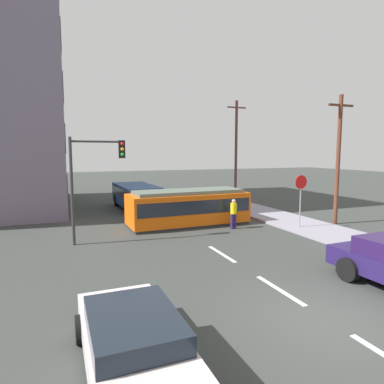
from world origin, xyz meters
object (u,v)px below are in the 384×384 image
Objects in this scene: city_bus at (136,195)px; stop_sign at (301,190)px; streetcar_tram at (188,207)px; utility_pole_mid at (236,149)px; utility_pole_near at (338,158)px; pedestrian_crossing at (234,212)px; traffic_light_mast at (94,170)px; parked_sedan_near at (133,338)px.

city_bus is 12.44m from stop_sign.
utility_pole_mid is (7.95, 8.64, 3.52)m from streetcar_tram.
utility_pole_mid is at bearing 47.40° from streetcar_tram.
utility_pole_near is (8.27, -3.00, 2.88)m from streetcar_tram.
streetcar_tram is 0.94× the size of utility_pole_near.
utility_pole_near is at bearing -19.93° from streetcar_tram.
utility_pole_near is at bearing 7.06° from stop_sign.
stop_sign reaches higher than pedestrian_crossing.
utility_pole_mid reaches higher than traffic_light_mast.
pedestrian_crossing is 3.87m from stop_sign.
utility_pole_near is at bearing 32.53° from parked_sedan_near.
streetcar_tram reaches higher than city_bus.
parked_sedan_near is 1.49× the size of stop_sign.
streetcar_tram is 7.08m from city_bus.
city_bus is 14.28m from utility_pole_near.
utility_pole_mid reaches higher than utility_pole_near.
utility_pole_mid is at bearing 56.34° from parked_sedan_near.
pedestrian_crossing reaches higher than parked_sedan_near.
city_bus is 0.79× the size of utility_pole_near.
city_bus is at bearing 112.33° from pedestrian_crossing.
parked_sedan_near is at bearing -142.29° from stop_sign.
utility_pole_mid reaches higher than stop_sign.
utility_pole_near reaches higher than city_bus.
traffic_light_mast is at bearing -113.41° from city_bus.
streetcar_tram is at bearing 136.68° from pedestrian_crossing.
pedestrian_crossing is at bearing -43.32° from streetcar_tram.
streetcar_tram is 6.34m from traffic_light_mast.
stop_sign is (6.95, -10.25, 1.16)m from city_bus.
parked_sedan_near is at bearing -147.47° from utility_pole_near.
pedestrian_crossing is (2.00, -1.89, -0.13)m from streetcar_tram.
traffic_light_mast is 0.56× the size of utility_pole_mid.
utility_pole_near is (9.88, -9.89, 2.92)m from city_bus.
pedestrian_crossing is 0.39× the size of parked_sedan_near.
traffic_light_mast reaches higher than city_bus.
stop_sign reaches higher than parked_sedan_near.
city_bus is at bearing 134.96° from utility_pole_near.
city_bus reaches higher than parked_sedan_near.
pedestrian_crossing is at bearing -119.46° from utility_pole_mid.
streetcar_tram is 12.25m from utility_pole_mid.
pedestrian_crossing is 12.63m from utility_pole_mid.
streetcar_tram is at bearing -132.60° from utility_pole_mid.
utility_pole_near is 0.86× the size of utility_pole_mid.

